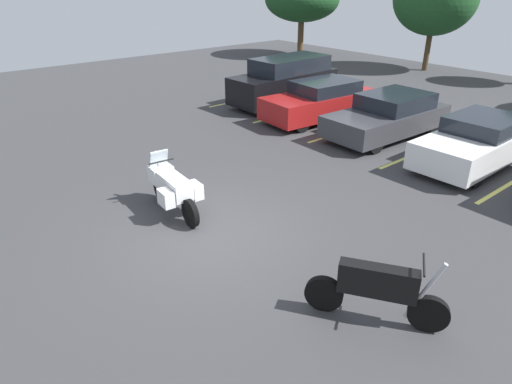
{
  "coord_description": "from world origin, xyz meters",
  "views": [
    {
      "loc": [
        7.19,
        -4.71,
        5.16
      ],
      "look_at": [
        0.36,
        0.98,
        0.85
      ],
      "focal_mm": 32.16,
      "sensor_mm": 36.0,
      "label": 1
    }
  ],
  "objects": [
    {
      "name": "ground",
      "position": [
        0.0,
        0.0,
        -0.05
      ],
      "size": [
        44.0,
        44.0,
        0.1
      ],
      "primitive_type": "cube",
      "color": "#38383A"
    },
    {
      "name": "motorcycle_touring",
      "position": [
        -1.44,
        -0.06,
        0.64
      ],
      "size": [
        2.21,
        0.99,
        1.34
      ],
      "color": "black",
      "rests_on": "ground"
    },
    {
      "name": "motorcycle_second",
      "position": [
        3.93,
        0.52,
        0.6
      ],
      "size": [
        2.0,
        1.34,
        1.29
      ],
      "color": "black",
      "rests_on": "ground"
    },
    {
      "name": "parking_stripes",
      "position": [
        -1.33,
        8.42,
        0.0
      ],
      "size": [
        14.51,
        5.16,
        0.01
      ],
      "color": "#EAE066",
      "rests_on": "ground"
    },
    {
      "name": "car_black",
      "position": [
        -6.97,
        8.67,
        0.96
      ],
      "size": [
        1.94,
        4.9,
        1.92
      ],
      "color": "black",
      "rests_on": "ground"
    },
    {
      "name": "car_red",
      "position": [
        -4.38,
        8.11,
        0.72
      ],
      "size": [
        2.14,
        4.69,
        1.45
      ],
      "color": "maroon",
      "rests_on": "ground"
    },
    {
      "name": "car_charcoal",
      "position": [
        -1.57,
        8.45,
        0.7
      ],
      "size": [
        2.08,
        4.7,
        1.43
      ],
      "color": "#38383D",
      "rests_on": "ground"
    },
    {
      "name": "car_white",
      "position": [
        1.64,
        8.34,
        0.68
      ],
      "size": [
        1.89,
        4.63,
        1.4
      ],
      "color": "white",
      "rests_on": "ground"
    }
  ]
}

